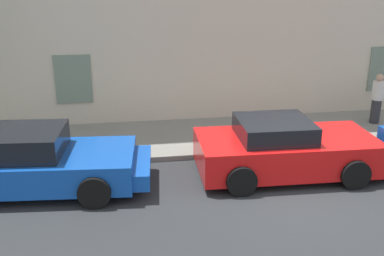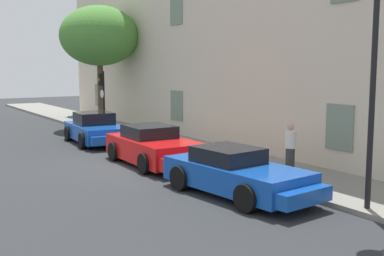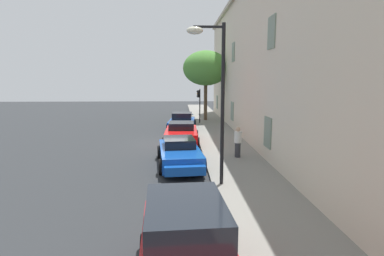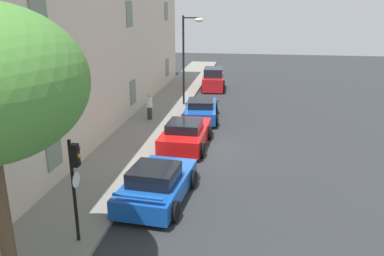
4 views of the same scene
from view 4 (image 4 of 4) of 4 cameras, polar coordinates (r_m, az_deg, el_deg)
name	(u,v)px [view 4 (image 4 of 4)]	position (r m, az deg, el deg)	size (l,w,h in m)	color
ground_plane	(201,148)	(19.50, 1.34, -3.00)	(80.00, 80.00, 0.00)	#2B2D30
sidewalk	(133,144)	(20.19, -8.56, -2.26)	(60.00, 3.07, 0.14)	gray
building_facade	(63,38)	(20.31, -18.27, 12.32)	(38.54, 3.94, 10.55)	beige
sportscar_red_lead	(159,183)	(14.48, -4.90, -7.96)	(4.67, 2.50, 1.41)	#144CB2
sportscar_yellow_flank	(186,134)	(19.73, -0.82, -0.84)	(4.72, 2.33, 1.39)	red
sportscar_white_middle	(201,109)	(24.49, 1.32, 2.77)	(4.94, 2.40, 1.31)	#144CB2
hatchback_parked	(213,80)	(32.99, 3.12, 7.01)	(3.76, 2.08, 1.84)	red
traffic_light	(75,174)	(11.56, -16.72, -6.39)	(0.44, 0.36, 3.16)	black
street_lamp	(189,45)	(26.90, -0.39, 12.06)	(0.44, 1.42, 6.03)	black
pedestrian_admiring	(149,107)	(23.89, -6.23, 3.14)	(0.49, 0.49, 1.59)	#333338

